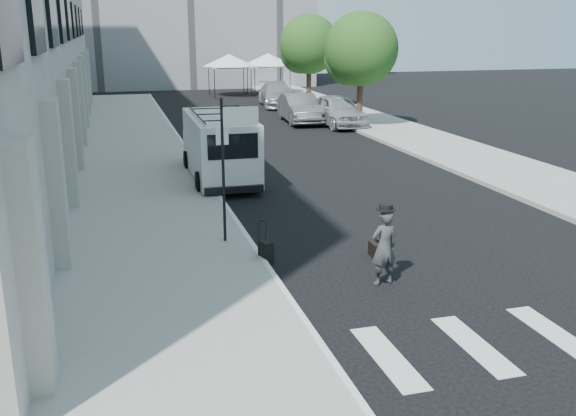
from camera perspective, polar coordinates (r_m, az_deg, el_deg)
ground at (r=13.80m, az=7.58°, el=-6.66°), size 120.00×120.00×0.00m
sidewalk_left at (r=28.18m, az=-13.54°, el=4.84°), size 4.50×48.00×0.15m
sidewalk_right at (r=35.07m, az=8.47°, el=7.20°), size 4.00×56.00×0.15m
sign_pole at (r=15.36m, az=-4.99°, el=6.06°), size 1.03×0.07×3.50m
tree_near at (r=34.27m, az=6.27°, el=13.64°), size 3.80×3.83×6.03m
tree_far at (r=42.76m, az=1.69°, el=14.15°), size 3.80×3.83×6.03m
tent_left at (r=50.58m, az=-5.26°, el=12.92°), size 4.00×4.00×3.20m
tent_right at (r=51.74m, az=-1.78°, el=13.04°), size 4.00×4.00×3.20m
businessman at (r=13.51m, az=8.54°, el=-3.48°), size 0.65×0.48×1.63m
briefcase at (r=15.27m, az=7.62°, el=-3.72°), size 0.13×0.44×0.34m
suitcase at (r=14.75m, az=-1.98°, el=-3.90°), size 0.32×0.41×1.00m
cargo_van at (r=22.80m, az=-6.16°, el=5.48°), size 2.20×6.05×2.27m
parked_car_a at (r=35.26m, az=4.41°, el=8.65°), size 2.23×5.09×1.71m
parked_car_b at (r=36.45m, az=1.05°, el=8.85°), size 2.02×4.99×1.61m
parked_car_c at (r=44.02m, az=-0.97°, el=10.03°), size 2.73×5.56×1.55m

